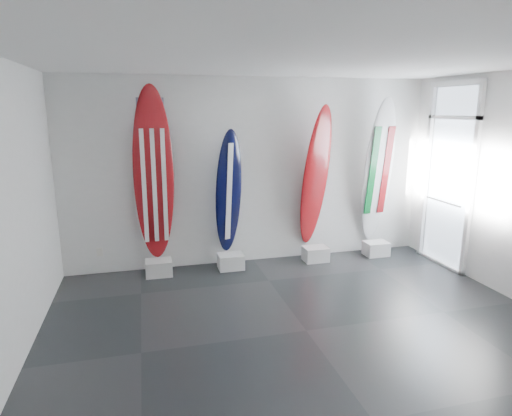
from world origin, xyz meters
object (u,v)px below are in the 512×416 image
object	(u,v)px
surfboard_usa	(154,175)
surfboard_italy	(378,171)
surfboard_swiss	(316,177)
surfboard_navy	(229,192)

from	to	relation	value
surfboard_usa	surfboard_italy	world-z (taller)	surfboard_usa
surfboard_italy	surfboard_swiss	bearing A→B (deg)	174.39
surfboard_navy	surfboard_swiss	bearing A→B (deg)	-16.30
surfboard_usa	surfboard_navy	distance (m)	1.17
surfboard_usa	surfboard_italy	bearing A→B (deg)	-4.01
surfboard_navy	surfboard_usa	bearing A→B (deg)	163.70
surfboard_usa	surfboard_swiss	bearing A→B (deg)	-4.01
surfboard_swiss	surfboard_italy	size ratio (longest dim) A/B	0.95
surfboard_italy	surfboard_navy	bearing A→B (deg)	174.39
surfboard_navy	surfboard_swiss	world-z (taller)	surfboard_swiss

